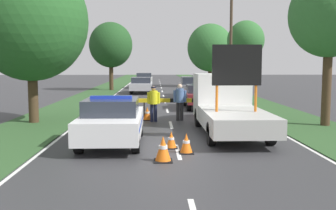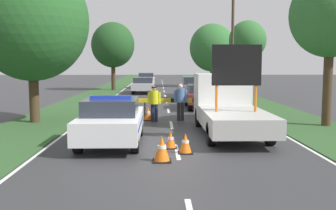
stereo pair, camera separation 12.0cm
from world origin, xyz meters
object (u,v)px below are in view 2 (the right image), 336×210
Objects in this scene: police_car at (112,121)px; queued_car_sedan_silver at (143,85)px; traffic_cone_near_police at (162,149)px; road_barrier at (171,102)px; traffic_cone_centre_front at (148,113)px; traffic_cone_lane_edge at (171,140)px; roadside_tree_near_right at (331,16)px; roadside_tree_near_left at (31,21)px; queued_car_van_white at (146,80)px; roadside_tree_mid_left at (113,45)px; roadside_tree_far_left at (212,48)px; queued_car_suv_grey at (193,87)px; traffic_cone_near_truck at (185,143)px; traffic_cone_behind_barrier at (132,114)px; queued_car_wagon_maroon at (201,96)px; police_officer at (154,101)px; work_truck at (227,105)px; roadside_tree_mid_right at (248,41)px; utility_pole at (233,39)px; pedestrian_civilian at (180,99)px.

queued_car_sedan_silver is (0.18, 22.42, -0.03)m from police_car.
police_car reaches higher than traffic_cone_near_police.
traffic_cone_centre_front is at bearing -164.99° from road_barrier.
traffic_cone_lane_edge is 9.03m from roadside_tree_near_right.
police_car is 0.63× the size of roadside_tree_near_left.
police_car is at bearing 89.56° from queued_car_van_white.
traffic_cone_lane_edge is 27.75m from roadside_tree_mid_left.
traffic_cone_near_police is at bearing -86.98° from road_barrier.
roadside_tree_far_left reaches higher than roadside_tree_near_right.
police_car is at bearing 159.07° from traffic_cone_lane_edge.
queued_car_suv_grey reaches higher than queued_car_van_white.
queued_car_van_white is at bearing -167.14° from roadside_tree_far_left.
traffic_cone_near_truck is at bearing -79.28° from roadside_tree_mid_left.
roadside_tree_mid_left is at bearing -152.96° from roadside_tree_far_left.
queued_car_suv_grey is (3.84, 11.77, 0.51)m from traffic_cone_behind_barrier.
queued_car_van_white is 25.83m from roadside_tree_near_left.
queued_car_sedan_silver is 0.66× the size of roadside_tree_far_left.
traffic_cone_near_police is 12.81m from queued_car_wagon_maroon.
traffic_cone_near_police is 1.67m from traffic_cone_lane_edge.
police_officer reaches higher than traffic_cone_near_police.
traffic_cone_lane_edge is at bearing 56.00° from work_truck.
traffic_cone_lane_edge is 0.08× the size of roadside_tree_far_left.
work_truck is at bearing 60.84° from traffic_cone_near_police.
police_officer is 27.66m from roadside_tree_far_left.
work_truck is 5.32m from traffic_cone_near_police.
roadside_tree_mid_right is at bearing -101.65° from work_truck.
roadside_tree_near_right is (12.63, -1.28, 0.13)m from roadside_tree_near_left.
queued_car_sedan_silver is at bearing -51.23° from roadside_tree_mid_left.
utility_pole is at bearing -120.11° from queued_car_wagon_maroon.
traffic_cone_behind_barrier is 0.15× the size of queued_car_sedan_silver.
utility_pole is at bearing 74.81° from traffic_cone_near_truck.
traffic_cone_near_police is (1.63, -2.38, -0.43)m from police_car.
queued_car_van_white is 8.39m from roadside_tree_far_left.
work_truck is at bearing -101.41° from utility_pole.
roadside_tree_mid_left is (-5.48, 20.98, 3.45)m from pedestrian_civilian.
traffic_cone_near_truck is 9.77m from roadside_tree_near_left.
roadside_tree_far_left reaches higher than work_truck.
traffic_cone_lane_edge is at bearing -81.97° from traffic_cone_centre_front.
roadside_tree_mid_left is (-4.83, 27.01, 4.18)m from traffic_cone_lane_edge.
pedestrian_civilian is 21.95m from roadside_tree_mid_left.
roadside_tree_far_left is (5.31, 33.08, 4.11)m from traffic_cone_near_truck.
utility_pole is at bearing 73.43° from traffic_cone_near_police.
road_barrier is 6.36m from traffic_cone_lane_edge.
road_barrier is at bearing 79.59° from queued_car_suv_grey.
police_officer is at bearing -134.64° from pedestrian_civilian.
queued_car_sedan_silver reaches higher than traffic_cone_centre_front.
roadside_tree_near_right is at bearing -80.43° from utility_pole.
roadside_tree_near_right reaches higher than police_car.
traffic_cone_behind_barrier is 0.11× the size of roadside_tree_mid_right.
traffic_cone_near_police is 0.17× the size of queued_car_suv_grey.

